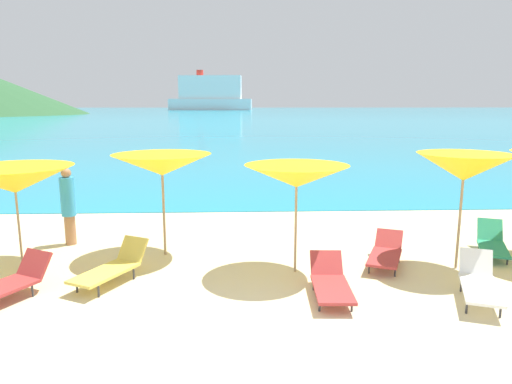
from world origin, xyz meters
The scene contains 14 objects.
ground_plane centered at (0.00, 10.00, -0.15)m, with size 50.00×100.00×0.30m, color beige.
ocean_water centered at (0.00, 228.41, 0.01)m, with size 650.00×440.00×0.02m, color teal.
umbrella_2 centered at (-4.25, 3.80, 1.77)m, with size 2.45×2.45×2.03m.
umbrella_3 centered at (-1.53, 4.47, 1.96)m, with size 2.12×2.12×2.19m.
umbrella_4 centered at (1.15, 3.33, 1.88)m, with size 2.05×2.05×2.09m.
umbrella_5 centered at (4.37, 3.40, 2.02)m, with size 1.82×1.82×2.29m.
lounge_chair_0 centered at (1.60, 2.14, 0.26)m, with size 0.66×1.55×0.59m.
lounge_chair_1 centered at (-2.24, 2.93, 0.30)m, with size 1.23×1.66×0.68m.
lounge_chair_5 centered at (5.52, 4.19, 0.26)m, with size 1.10×1.64×0.64m.
lounge_chair_7 centered at (-3.80, 2.22, 0.29)m, with size 1.30×1.68×0.67m.
lounge_chair_8 centered at (4.03, 1.89, 0.31)m, with size 1.06×1.63×0.69m.
lounge_chair_10 centered at (3.02, 3.63, 0.27)m, with size 1.14×1.66×0.57m.
beachgoer_3 centered at (-3.83, 5.34, 0.95)m, with size 0.32×0.32×1.78m.
cruise_ship centered at (-14.17, 252.46, 8.23)m, with size 45.46×14.52×21.37m.
Camera 1 is at (0.04, -5.15, 3.20)m, focal length 32.37 mm.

